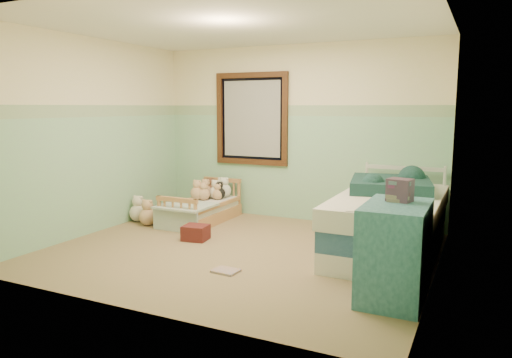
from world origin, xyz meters
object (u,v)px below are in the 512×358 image
at_px(plush_floor_tan, 148,217).
at_px(floor_book, 226,271).
at_px(toddler_bed_frame, 202,216).
at_px(plush_floor_cream, 138,213).
at_px(twin_bed_frame, 388,244).
at_px(dresser, 395,251).
at_px(red_pillow, 196,233).

distance_m(plush_floor_tan, floor_book, 2.26).
height_order(plush_floor_tan, floor_book, plush_floor_tan).
height_order(toddler_bed_frame, plush_floor_cream, plush_floor_cream).
bearing_deg(toddler_bed_frame, plush_floor_tan, -135.90).
distance_m(plush_floor_cream, twin_bed_frame, 3.50).
height_order(twin_bed_frame, dresser, dresser).
bearing_deg(plush_floor_tan, red_pillow, -18.95).
bearing_deg(floor_book, dresser, 6.97).
bearing_deg(plush_floor_tan, dresser, -18.10).
xyz_separation_m(twin_bed_frame, dresser, (0.28, -1.28, 0.30)).
bearing_deg(twin_bed_frame, dresser, -77.55).
bearing_deg(twin_bed_frame, plush_floor_tan, -177.74).
distance_m(plush_floor_tan, twin_bed_frame, 3.25).
xyz_separation_m(toddler_bed_frame, plush_floor_cream, (-0.80, -0.41, 0.05)).
bearing_deg(toddler_bed_frame, red_pillow, -62.27).
xyz_separation_m(twin_bed_frame, floor_book, (-1.33, -1.34, -0.10)).
xyz_separation_m(plush_floor_cream, plush_floor_tan, (0.26, -0.12, -0.01)).
distance_m(toddler_bed_frame, plush_floor_cream, 0.90).
bearing_deg(plush_floor_tan, floor_book, -32.32).
relative_size(plush_floor_tan, red_pillow, 0.83).
bearing_deg(red_pillow, twin_bed_frame, 11.91).
bearing_deg(twin_bed_frame, toddler_bed_frame, 171.58).
bearing_deg(toddler_bed_frame, twin_bed_frame, -8.42).
height_order(red_pillow, floor_book, red_pillow).
bearing_deg(red_pillow, plush_floor_tan, 161.05).
distance_m(red_pillow, floor_book, 1.25).
relative_size(toddler_bed_frame, twin_bed_frame, 0.62).
bearing_deg(dresser, twin_bed_frame, 102.45).
distance_m(dresser, red_pillow, 2.67).
distance_m(plush_floor_cream, red_pillow, 1.34).
xyz_separation_m(twin_bed_frame, red_pillow, (-2.24, -0.47, -0.02)).
distance_m(toddler_bed_frame, plush_floor_tan, 0.76).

